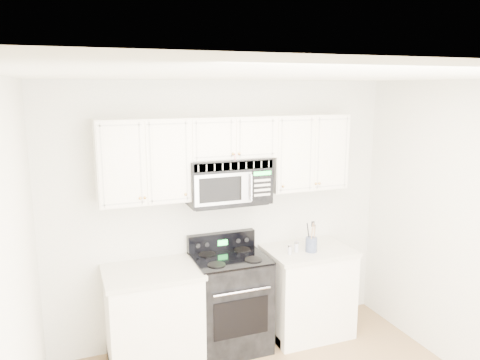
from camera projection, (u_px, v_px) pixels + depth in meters
name	position (u px, v px, depth m)	size (l,w,h in m)	color
room	(310.00, 277.00, 3.09)	(3.51, 3.51, 2.61)	brown
base_cabinet_left	(154.00, 320.00, 4.30)	(0.86, 0.65, 0.92)	white
base_cabinet_right	(307.00, 294.00, 4.86)	(0.86, 0.65, 0.92)	white
range	(230.00, 301.00, 4.57)	(0.70, 0.64, 1.10)	black
upper_cabinets	(229.00, 152.00, 4.42)	(2.44, 0.37, 0.75)	white
microwave	(228.00, 181.00, 4.43)	(0.78, 0.44, 0.43)	black
utensil_crock	(311.00, 244.00, 4.66)	(0.12, 0.12, 0.31)	#4E5B7B
shaker_salt	(290.00, 250.00, 4.59)	(0.04, 0.04, 0.09)	#BBB9C6
shaker_pepper	(296.00, 247.00, 4.65)	(0.05, 0.05, 0.11)	#BBB9C6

